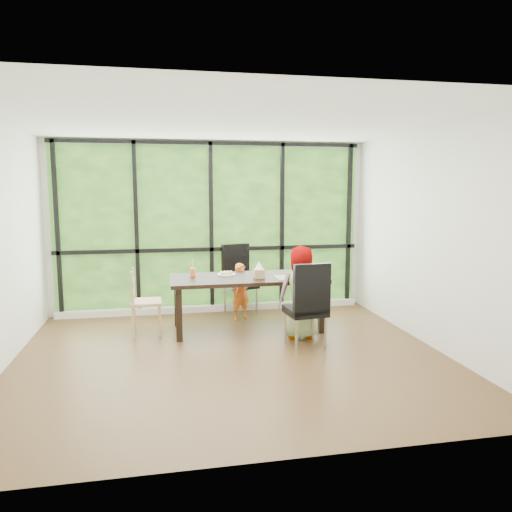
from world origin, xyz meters
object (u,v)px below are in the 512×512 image
object	(u,v)px
orange_cup	(193,272)
green_cup	(316,273)
tissue_box	(259,274)
plate_far	(227,274)
chair_end_beech	(146,302)
white_mug	(315,270)
child_older	(302,292)
child_toddler	(241,291)
chair_interior_leather	(305,305)
plate_near	(292,278)
chair_window_leather	(240,279)
dining_table	(248,303)

from	to	relation	value
orange_cup	green_cup	size ratio (longest dim) A/B	0.83
tissue_box	plate_far	bearing A→B (deg)	142.88
chair_end_beech	white_mug	distance (m)	2.39
plate_far	child_older	bearing A→B (deg)	-38.11
child_toddler	chair_interior_leather	bearing A→B (deg)	-90.58
child_toddler	white_mug	bearing A→B (deg)	-49.79
plate_near	tissue_box	xyz separation A→B (m)	(-0.43, 0.11, 0.05)
chair_window_leather	chair_end_beech	bearing A→B (deg)	-162.74
chair_window_leather	plate_near	xyz separation A→B (m)	(0.52, -1.14, 0.22)
child_older	plate_far	xyz separation A→B (m)	(-0.89, 0.70, 0.14)
child_toddler	tissue_box	world-z (taller)	tissue_box
child_older	green_cup	xyz separation A→B (m)	(0.27, 0.25, 0.20)
tissue_box	child_toddler	bearing A→B (deg)	101.47
chair_window_leather	chair_end_beech	distance (m)	1.68
green_cup	child_older	bearing A→B (deg)	-137.02
dining_table	chair_interior_leather	bearing A→B (deg)	-57.14
white_mug	plate_far	bearing A→B (deg)	173.45
chair_window_leather	orange_cup	bearing A→B (deg)	-152.83
dining_table	chair_interior_leather	distance (m)	1.06
plate_far	white_mug	world-z (taller)	white_mug
chair_end_beech	white_mug	xyz separation A→B (m)	(2.37, 0.03, 0.35)
child_older	tissue_box	distance (m)	0.66
tissue_box	plate_near	bearing A→B (deg)	-14.05
plate_far	orange_cup	bearing A→B (deg)	178.73
dining_table	green_cup	world-z (taller)	green_cup
orange_cup	green_cup	bearing A→B (deg)	-15.57
chair_window_leather	green_cup	distance (m)	1.47
dining_table	chair_window_leather	distance (m)	0.92
child_toddler	plate_far	xyz separation A→B (m)	(-0.27, -0.37, 0.33)
dining_table	child_older	world-z (taller)	child_older
chair_end_beech	plate_far	size ratio (longest dim) A/B	3.54
chair_window_leather	plate_far	size ratio (longest dim) A/B	4.25
green_cup	white_mug	bearing A→B (deg)	73.78
chair_end_beech	child_older	size ratio (longest dim) A/B	0.73
white_mug	tissue_box	world-z (taller)	tissue_box
dining_table	tissue_box	world-z (taller)	tissue_box
chair_end_beech	child_toddler	bearing A→B (deg)	-69.34
chair_end_beech	tissue_box	xyz separation A→B (m)	(1.52, -0.13, 0.36)
chair_end_beech	child_older	world-z (taller)	child_older
child_older	dining_table	bearing A→B (deg)	-35.77
child_toddler	plate_near	size ratio (longest dim) A/B	4.07
chair_interior_leather	child_toddler	world-z (taller)	chair_interior_leather
chair_interior_leather	child_toddler	size ratio (longest dim) A/B	1.27
child_older	tissue_box	bearing A→B (deg)	-35.08
chair_interior_leather	tissue_box	distance (m)	0.91
dining_table	chair_interior_leather	world-z (taller)	chair_interior_leather
chair_window_leather	child_toddler	world-z (taller)	chair_window_leather
green_cup	tissue_box	xyz separation A→B (m)	(-0.76, 0.14, -0.01)
orange_cup	tissue_box	distance (m)	0.94
dining_table	tissue_box	distance (m)	0.47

